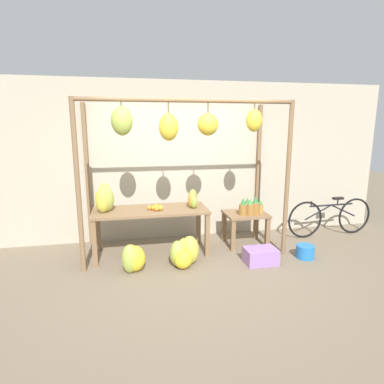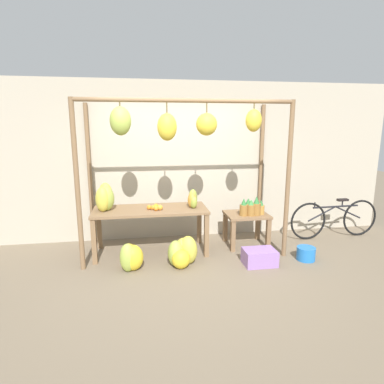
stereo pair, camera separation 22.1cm
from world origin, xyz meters
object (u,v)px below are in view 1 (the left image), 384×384
Objects in this scene: blue_bucket at (305,252)px; orange_pile at (157,208)px; banana_pile_ground_right at (184,253)px; pineapple_cluster at (251,207)px; fruit_crate_white at (260,256)px; parked_bicycle at (330,217)px; banana_pile_ground_left at (132,258)px; banana_pile_on_table at (105,199)px; papaya_pile at (193,200)px.

orange_pile is at bearing 164.92° from blue_bucket.
pineapple_cluster is at bearing 23.46° from banana_pile_ground_right.
parked_bicycle is (1.78, 0.91, 0.24)m from fruit_crate_white.
parked_bicycle is at bearing 27.22° from fruit_crate_white.
parked_bicycle reaches higher than banana_pile_ground_left.
banana_pile_on_table is 1.06× the size of banana_pile_ground_left.
papaya_pile is (0.24, 0.54, 0.67)m from banana_pile_ground_right.
blue_bucket is at bearing -3.56° from banana_pile_ground_right.
banana_pile_on_table is 1.57× the size of blue_bucket.
blue_bucket is 0.93× the size of papaya_pile.
fruit_crate_white reaches higher than blue_bucket.
orange_pile is 0.14× the size of parked_bicycle.
pineapple_cluster is at bearing -0.92° from banana_pile_on_table.
banana_pile_ground_right is (-1.24, -0.54, -0.49)m from pineapple_cluster.
orange_pile is 3.29m from parked_bicycle.
fruit_crate_white is 0.27× the size of parked_bicycle.
pineapple_cluster is 1.56× the size of blue_bucket.
blue_bucket is (3.03, -0.69, -0.83)m from banana_pile_on_table.
banana_pile_ground_left reaches higher than fruit_crate_white.
banana_pile_on_table reaches higher than pineapple_cluster.
papaya_pile is (1.37, -0.04, -0.07)m from banana_pile_on_table.
parked_bicycle is at bearing 4.56° from orange_pile.
blue_bucket is at bearing -44.56° from pineapple_cluster.
orange_pile is at bearing -6.42° from banana_pile_on_table.
banana_pile_on_table is at bearing 178.42° from papaya_pile.
banana_pile_ground_left is at bearing 178.88° from blue_bucket.
banana_pile_on_table is 1.37m from papaya_pile.
pineapple_cluster reaches higher than banana_pile_ground_left.
blue_bucket is at bearing -21.52° from papaya_pile.
pineapple_cluster is at bearing -0.01° from papaya_pile.
orange_pile reaches higher than banana_pile_ground_left.
pineapple_cluster is 2.14m from banana_pile_ground_left.
pineapple_cluster is 0.91m from fruit_crate_white.
banana_pile_ground_left is at bearing -127.08° from orange_pile.
banana_pile_on_table is at bearing 161.79° from fruit_crate_white.
blue_bucket is at bearing -1.12° from banana_pile_ground_left.
parked_bicycle is at bearing 7.09° from pineapple_cluster.
fruit_crate_white is (1.89, -0.10, -0.08)m from banana_pile_ground_left.
banana_pile_on_table reaches higher than blue_bucket.
orange_pile is 1.58m from pineapple_cluster.
banana_pile_on_table is at bearing 173.58° from orange_pile.
papaya_pile is at bearing 141.63° from fruit_crate_white.
fruit_crate_white is 1.69× the size of blue_bucket.
fruit_crate_white is (-0.10, -0.71, -0.57)m from pineapple_cluster.
blue_bucket is (2.66, -0.05, -0.10)m from banana_pile_ground_left.
blue_bucket is (0.77, 0.05, -0.02)m from fruit_crate_white.
fruit_crate_white is (2.26, -0.74, -0.82)m from banana_pile_on_table.
banana_pile_on_table is 4.09m from parked_bicycle.
papaya_pile reaches higher than orange_pile.
orange_pile is at bearing -174.98° from papaya_pile.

